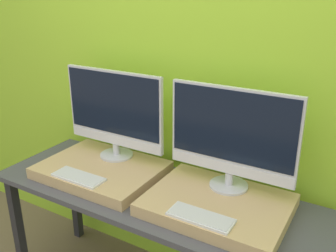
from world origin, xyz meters
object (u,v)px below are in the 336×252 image
at_px(monitor_right, 232,136).
at_px(monitor_left, 114,112).
at_px(keyboard_left, 79,177).
at_px(keyboard_right, 201,217).

bearing_deg(monitor_right, monitor_left, 180.00).
xyz_separation_m(monitor_left, keyboard_left, (0.00, -0.32, -0.27)).
bearing_deg(keyboard_right, monitor_right, 90.00).
height_order(monitor_left, keyboard_right, monitor_left).
distance_m(monitor_right, keyboard_right, 0.42).
xyz_separation_m(keyboard_left, keyboard_right, (0.71, 0.00, 0.00)).
bearing_deg(monitor_left, keyboard_right, -24.26).
relative_size(monitor_left, monitor_right, 1.00).
distance_m(monitor_left, keyboard_right, 0.82).
height_order(keyboard_left, monitor_right, monitor_right).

